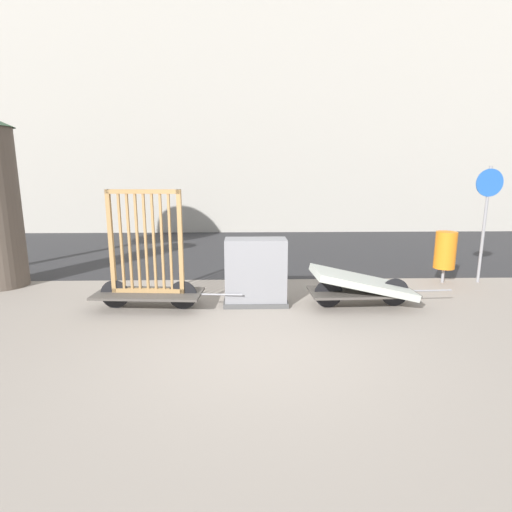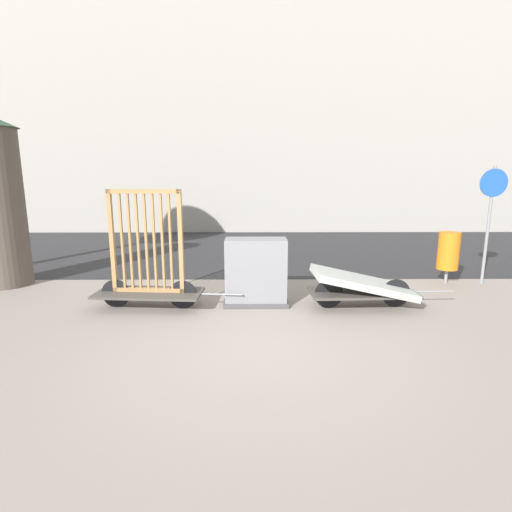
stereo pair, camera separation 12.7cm
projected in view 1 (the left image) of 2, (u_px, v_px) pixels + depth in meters
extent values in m
plane|color=gray|center=(259.00, 347.00, 5.31)|extent=(60.00, 60.00, 0.00)
cube|color=#2D2D30|center=(251.00, 249.00, 12.16)|extent=(56.00, 7.11, 0.01)
cube|color=#B2ADA3|center=(249.00, 72.00, 16.31)|extent=(48.00, 4.00, 12.70)
cube|color=#4C4742|center=(149.00, 294.00, 6.77)|extent=(1.84, 0.88, 0.04)
cylinder|color=black|center=(183.00, 295.00, 6.74)|extent=(0.49, 0.07, 0.49)
cylinder|color=black|center=(115.00, 294.00, 6.80)|extent=(0.49, 0.07, 0.49)
cylinder|color=gray|center=(222.00, 295.00, 6.71)|extent=(0.70, 0.08, 0.03)
cube|color=#A87F4C|center=(148.00, 290.00, 6.75)|extent=(1.24, 0.16, 0.07)
cube|color=#A87F4C|center=(143.00, 192.00, 6.42)|extent=(1.24, 0.16, 0.07)
cube|color=#A87F4C|center=(111.00, 242.00, 6.61)|extent=(0.08, 0.08, 1.73)
cube|color=#A87F4C|center=(181.00, 243.00, 6.56)|extent=(0.08, 0.08, 1.73)
cube|color=#A87F4C|center=(121.00, 242.00, 6.61)|extent=(0.04, 0.05, 1.66)
cube|color=#A87F4C|center=(129.00, 242.00, 6.60)|extent=(0.04, 0.05, 1.66)
cube|color=#A87F4C|center=(138.00, 242.00, 6.59)|extent=(0.04, 0.05, 1.66)
cube|color=#A87F4C|center=(146.00, 242.00, 6.59)|extent=(0.04, 0.05, 1.66)
cube|color=#A87F4C|center=(154.00, 242.00, 6.58)|extent=(0.04, 0.05, 1.66)
cube|color=#A87F4C|center=(162.00, 242.00, 6.57)|extent=(0.04, 0.05, 1.66)
cube|color=#A87F4C|center=(170.00, 242.00, 6.57)|extent=(0.04, 0.05, 1.66)
cube|color=#4C4742|center=(362.00, 292.00, 6.86)|extent=(1.82, 0.81, 0.04)
cylinder|color=black|center=(395.00, 292.00, 6.91)|extent=(0.49, 0.05, 0.49)
cylinder|color=black|center=(328.00, 294.00, 6.83)|extent=(0.49, 0.05, 0.49)
cylinder|color=gray|center=(432.00, 290.00, 6.94)|extent=(0.70, 0.06, 0.03)
cube|color=#B2B7AD|center=(362.00, 282.00, 6.83)|extent=(1.73, 0.93, 0.50)
cube|color=#4C4C4C|center=(256.00, 302.00, 7.04)|extent=(1.12, 0.56, 0.08)
cube|color=gray|center=(256.00, 272.00, 6.93)|extent=(1.06, 0.50, 1.17)
cylinder|color=gray|center=(443.00, 275.00, 8.42)|extent=(0.06, 0.06, 0.31)
cylinder|color=orange|center=(445.00, 250.00, 8.31)|extent=(0.42, 0.42, 0.77)
cylinder|color=gray|center=(484.00, 226.00, 8.23)|extent=(0.06, 0.06, 2.41)
cylinder|color=blue|center=(490.00, 183.00, 8.03)|extent=(0.56, 0.02, 0.56)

